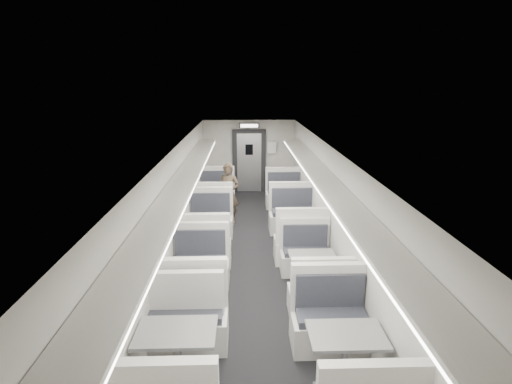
{
  "coord_description": "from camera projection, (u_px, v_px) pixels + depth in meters",
  "views": [
    {
      "loc": [
        -0.19,
        -7.12,
        3.62
      ],
      "look_at": [
        0.09,
        1.59,
        1.19
      ],
      "focal_mm": 28.0,
      "sensor_mm": 36.0,
      "label": 1
    }
  ],
  "objects": [
    {
      "name": "room",
      "position": [
        254.0,
        214.0,
        7.51
      ],
      "size": [
        3.24,
        12.24,
        2.64
      ],
      "color": "black",
      "rests_on": "ground"
    },
    {
      "name": "booth_left_a",
      "position": [
        215.0,
        200.0,
        11.26
      ],
      "size": [
        1.06,
        2.15,
        1.15
      ],
      "color": "beige",
      "rests_on": "room"
    },
    {
      "name": "booth_left_b",
      "position": [
        208.0,
        232.0,
        8.84
      ],
      "size": [
        1.07,
        2.17,
        1.16
      ],
      "color": "beige",
      "rests_on": "room"
    },
    {
      "name": "booth_left_c",
      "position": [
        195.0,
        286.0,
        6.55
      ],
      "size": [
        1.04,
        2.12,
        1.13
      ],
      "color": "beige",
      "rests_on": "room"
    },
    {
      "name": "booth_left_d",
      "position": [
        178.0,
        359.0,
        4.77
      ],
      "size": [
        1.13,
        2.29,
        1.23
      ],
      "color": "beige",
      "rests_on": "room"
    },
    {
      "name": "booth_right_a",
      "position": [
        287.0,
        202.0,
        11.04
      ],
      "size": [
        1.07,
        2.17,
        1.16
      ],
      "color": "beige",
      "rests_on": "room"
    },
    {
      "name": "booth_right_b",
      "position": [
        297.0,
        228.0,
        9.04
      ],
      "size": [
        1.12,
        2.28,
        1.22
      ],
      "color": "beige",
      "rests_on": "room"
    },
    {
      "name": "booth_right_c",
      "position": [
        312.0,
        272.0,
        7.06
      ],
      "size": [
        0.97,
        1.97,
        1.06
      ],
      "color": "beige",
      "rests_on": "room"
    },
    {
      "name": "booth_right_d",
      "position": [
        345.0,
        360.0,
        4.77
      ],
      "size": [
        1.08,
        2.2,
        1.17
      ],
      "color": "beige",
      "rests_on": "room"
    },
    {
      "name": "passenger",
      "position": [
        229.0,
        194.0,
        10.36
      ],
      "size": [
        0.68,
        0.55,
        1.6
      ],
      "primitive_type": "imported",
      "rotation": [
        0.0,
        0.0,
        -0.32
      ],
      "color": "black",
      "rests_on": "room"
    },
    {
      "name": "window_a",
      "position": [
        195.0,
        169.0,
        10.7
      ],
      "size": [
        0.02,
        1.18,
        0.84
      ],
      "primitive_type": "cube",
      "color": "black",
      "rests_on": "room"
    },
    {
      "name": "window_b",
      "position": [
        184.0,
        190.0,
        8.58
      ],
      "size": [
        0.02,
        1.18,
        0.84
      ],
      "primitive_type": "cube",
      "color": "black",
      "rests_on": "room"
    },
    {
      "name": "window_c",
      "position": [
        164.0,
        226.0,
        6.46
      ],
      "size": [
        0.02,
        1.18,
        0.84
      ],
      "primitive_type": "cube",
      "color": "black",
      "rests_on": "room"
    },
    {
      "name": "window_d",
      "position": [
        126.0,
        297.0,
        4.34
      ],
      "size": [
        0.02,
        1.18,
        0.84
      ],
      "primitive_type": "cube",
      "color": "black",
      "rests_on": "room"
    },
    {
      "name": "luggage_rack_left",
      "position": [
        184.0,
        182.0,
        6.99
      ],
      "size": [
        0.46,
        10.4,
        0.09
      ],
      "color": "beige",
      "rests_on": "room"
    },
    {
      "name": "luggage_rack_right",
      "position": [
        325.0,
        181.0,
        7.07
      ],
      "size": [
        0.46,
        10.4,
        0.09
      ],
      "color": "beige",
      "rests_on": "room"
    },
    {
      "name": "vestibule_door",
      "position": [
        249.0,
        162.0,
        13.26
      ],
      "size": [
        1.1,
        0.13,
        2.1
      ],
      "color": "black",
      "rests_on": "room"
    },
    {
      "name": "exit_sign",
      "position": [
        249.0,
        126.0,
        12.46
      ],
      "size": [
        0.62,
        0.12,
        0.16
      ],
      "color": "black",
      "rests_on": "room"
    },
    {
      "name": "wall_notice",
      "position": [
        272.0,
        148.0,
        13.15
      ],
      "size": [
        0.32,
        0.02,
        0.4
      ],
      "primitive_type": "cube",
      "color": "white",
      "rests_on": "room"
    }
  ]
}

